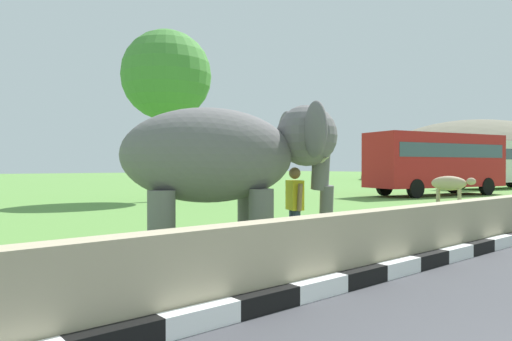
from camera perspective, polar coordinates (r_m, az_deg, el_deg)
striped_curb at (r=5.19m, az=-2.60°, el=-16.91°), size 16.20×0.20×0.24m
barrier_parapet at (r=6.93m, az=11.66°, el=-9.25°), size 28.00×0.36×1.00m
elephant at (r=8.31m, az=-3.39°, el=1.63°), size 4.01×3.28×2.84m
person_handler at (r=9.03m, az=4.84°, el=-4.23°), size 0.38×0.66×1.66m
bus_red at (r=28.20m, az=21.51°, el=1.33°), size 9.14×4.40×3.50m
bus_white at (r=38.88m, az=28.18°, el=1.08°), size 9.29×4.47×3.50m
cow_near at (r=22.58m, az=22.98°, el=-1.54°), size 1.05×1.92×1.23m
tree_distant at (r=22.84m, az=-11.08°, el=11.47°), size 4.31×4.31×8.19m
hill_east at (r=64.06m, az=25.70°, el=-1.00°), size 32.33×25.86×14.90m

